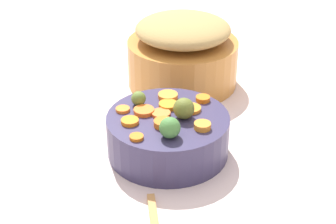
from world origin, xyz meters
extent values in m
cube|color=silver|center=(0.00, 0.00, 0.01)|extent=(2.40, 2.40, 0.02)
cylinder|color=#353153|center=(0.03, -0.02, 0.06)|extent=(0.23, 0.23, 0.08)
cylinder|color=#C48137|center=(0.32, -0.11, 0.07)|extent=(0.26, 0.26, 0.11)
ellipsoid|color=tan|center=(0.32, -0.11, 0.16)|extent=(0.22, 0.22, 0.06)
cylinder|color=orange|center=(-0.02, -0.08, 0.11)|extent=(0.03, 0.03, 0.01)
cylinder|color=orange|center=(0.10, -0.04, 0.10)|extent=(0.06, 0.06, 0.01)
cylinder|color=orange|center=(0.07, -0.03, 0.10)|extent=(0.04, 0.04, 0.01)
cylinder|color=orange|center=(0.00, -0.01, 0.11)|extent=(0.04, 0.04, 0.01)
cylinder|color=orange|center=(0.08, -0.10, 0.10)|extent=(0.04, 0.04, 0.01)
cylinder|color=orange|center=(-0.03, 0.04, 0.10)|extent=(0.04, 0.04, 0.01)
cylinder|color=orange|center=(0.07, 0.06, 0.10)|extent=(0.03, 0.03, 0.01)
cylinder|color=orange|center=(0.05, -0.07, 0.10)|extent=(0.04, 0.04, 0.01)
cylinder|color=orange|center=(0.04, -0.01, 0.10)|extent=(0.04, 0.04, 0.01)
cylinder|color=orange|center=(0.02, 0.05, 0.10)|extent=(0.04, 0.04, 0.01)
cylinder|color=orange|center=(0.05, 0.02, 0.10)|extent=(0.05, 0.05, 0.01)
sphere|color=olive|center=(0.09, 0.02, 0.11)|extent=(0.03, 0.03, 0.03)
sphere|color=#5F6C29|center=(0.02, -0.05, 0.12)|extent=(0.04, 0.04, 0.04)
sphere|color=#457E3A|center=(-0.04, -0.02, 0.12)|extent=(0.04, 0.04, 0.04)
camera|label=1|loc=(-0.78, 0.11, 0.59)|focal=54.80mm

